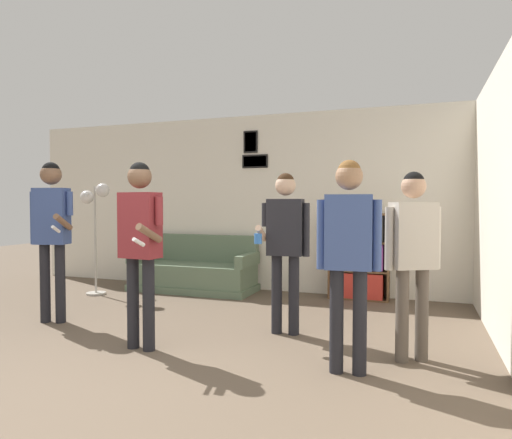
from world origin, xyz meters
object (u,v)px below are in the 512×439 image
(couch, at_px, (194,272))
(person_player_foreground_left, at_px, (52,223))
(person_player_foreground_center, at_px, (140,234))
(person_spectator_near_bookshelf, at_px, (349,243))
(drinking_cup, at_px, (366,210))
(bookshelf, at_px, (359,256))
(floor_lamp, at_px, (95,210))
(person_watcher_holding_cup, at_px, (285,236))
(person_spectator_far_right, at_px, (413,246))
(bottle_on_floor, at_px, (146,290))

(couch, relative_size, person_player_foreground_left, 1.06)
(person_player_foreground_center, height_order, person_spectator_near_bookshelf, person_player_foreground_center)
(person_player_foreground_center, bearing_deg, drinking_cup, 59.68)
(couch, bearing_deg, bookshelf, 4.64)
(floor_lamp, distance_m, drinking_cup, 3.90)
(floor_lamp, height_order, person_watcher_holding_cup, person_watcher_holding_cup)
(floor_lamp, relative_size, person_spectator_near_bookshelf, 0.97)
(bookshelf, distance_m, person_player_foreground_left, 3.98)
(bookshelf, bearing_deg, person_player_foreground_center, -118.94)
(couch, distance_m, drinking_cup, 2.75)
(person_spectator_far_right, bearing_deg, bottle_on_floor, 158.27)
(person_player_foreground_left, relative_size, bottle_on_floor, 6.16)
(person_watcher_holding_cup, bearing_deg, person_player_foreground_center, -140.32)
(person_spectator_far_right, bearing_deg, person_player_foreground_center, -167.72)
(person_player_foreground_left, bearing_deg, person_spectator_far_right, 0.58)
(person_watcher_holding_cup, relative_size, bottle_on_floor, 5.64)
(couch, bearing_deg, person_player_foreground_center, -72.46)
(bookshelf, bearing_deg, person_spectator_far_right, -72.86)
(person_player_foreground_left, height_order, person_spectator_near_bookshelf, person_player_foreground_left)
(person_player_foreground_left, relative_size, person_watcher_holding_cup, 1.09)
(couch, distance_m, person_player_foreground_center, 2.95)
(bookshelf, bearing_deg, person_player_foreground_left, -141.69)
(bookshelf, xyz_separation_m, bottle_on_floor, (-2.84, -0.98, -0.48))
(bookshelf, relative_size, person_watcher_holding_cup, 0.73)
(couch, distance_m, person_spectator_near_bookshelf, 3.91)
(person_spectator_near_bookshelf, bearing_deg, person_spectator_far_right, 45.17)
(floor_lamp, distance_m, person_watcher_holding_cup, 3.35)
(bookshelf, xyz_separation_m, person_player_foreground_left, (-3.09, -2.44, 0.53))
(floor_lamp, relative_size, bottle_on_floor, 5.57)
(person_player_foreground_center, distance_m, person_watcher_holding_cup, 1.45)
(person_spectator_near_bookshelf, bearing_deg, floor_lamp, 154.49)
(person_player_foreground_left, bearing_deg, bottle_on_floor, 80.22)
(floor_lamp, relative_size, person_player_foreground_center, 0.95)
(bookshelf, bearing_deg, drinking_cup, 0.25)
(person_spectator_far_right, bearing_deg, floor_lamp, 162.27)
(couch, relative_size, drinking_cup, 19.74)
(bookshelf, height_order, bottle_on_floor, bookshelf)
(couch, xyz_separation_m, person_spectator_near_bookshelf, (2.74, -2.68, 0.75))
(drinking_cup, bearing_deg, person_spectator_far_right, -74.92)
(bookshelf, relative_size, person_spectator_near_bookshelf, 0.71)
(couch, bearing_deg, person_player_foreground_left, -105.47)
(person_spectator_far_right, xyz_separation_m, bottle_on_floor, (-3.58, 1.43, -0.87))
(couch, relative_size, floor_lamp, 1.17)
(person_player_foreground_center, bearing_deg, person_player_foreground_left, 162.23)
(person_player_foreground_center, bearing_deg, bottle_on_floor, 122.30)
(person_player_foreground_left, relative_size, person_spectator_far_right, 1.12)
(person_player_foreground_left, bearing_deg, person_player_foreground_center, -17.77)
(floor_lamp, xyz_separation_m, bottle_on_floor, (0.84, 0.01, -1.14))
(person_watcher_holding_cup, bearing_deg, person_spectator_near_bookshelf, -48.92)
(floor_lamp, bearing_deg, drinking_cup, 14.69)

